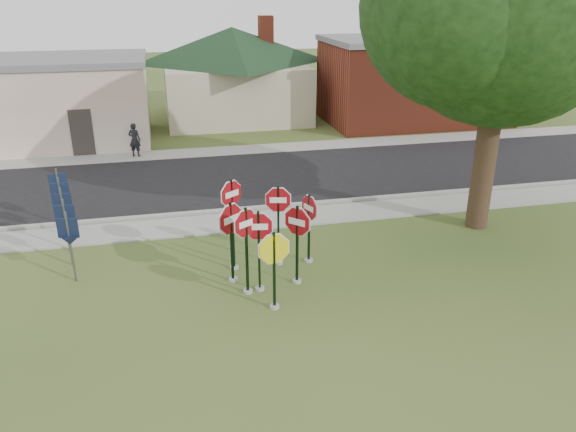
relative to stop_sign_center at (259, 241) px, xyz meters
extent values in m
plane|color=#30491B|center=(0.25, -0.91, -1.41)|extent=(120.00, 120.00, 0.00)
cube|color=gray|center=(0.25, 4.59, -1.38)|extent=(60.00, 1.60, 0.06)
cube|color=black|center=(0.25, 9.09, -1.39)|extent=(60.00, 7.00, 0.04)
cube|color=gray|center=(0.25, 13.39, -1.38)|extent=(60.00, 1.60, 0.06)
cube|color=gray|center=(0.25, 5.59, -1.34)|extent=(60.00, 0.20, 0.14)
cylinder|color=gray|center=(0.00, 0.00, -1.37)|extent=(0.24, 0.24, 0.08)
cube|color=black|center=(0.00, 0.00, -0.30)|extent=(0.07, 0.06, 2.22)
cylinder|color=white|center=(0.00, 0.00, 0.40)|extent=(1.02, 0.19, 1.03)
cylinder|color=maroon|center=(0.00, 0.00, 0.40)|extent=(0.94, 0.18, 0.95)
cube|color=white|center=(0.00, 0.00, 0.40)|extent=(0.47, 0.09, 0.16)
cylinder|color=gray|center=(0.20, -0.96, -1.37)|extent=(0.24, 0.24, 0.08)
cube|color=black|center=(0.20, -0.96, -0.39)|extent=(0.07, 0.06, 2.05)
cylinder|color=white|center=(0.20, -0.96, 0.20)|extent=(1.09, 0.14, 1.10)
cylinder|color=yellow|center=(0.20, -0.96, 0.20)|extent=(1.01, 0.13, 1.01)
cylinder|color=gray|center=(-0.33, -0.08, -1.37)|extent=(0.24, 0.24, 0.08)
cube|color=black|center=(-0.33, -0.08, -0.22)|extent=(0.08, 0.07, 2.37)
cylinder|color=white|center=(-0.33, -0.08, 0.55)|extent=(0.87, 0.57, 1.03)
cylinder|color=maroon|center=(-0.33, -0.08, 0.55)|extent=(0.81, 0.53, 0.95)
cube|color=white|center=(-0.33, -0.08, 0.55)|extent=(0.40, 0.26, 0.16)
cylinder|color=gray|center=(1.04, 0.17, -1.37)|extent=(0.24, 0.24, 0.08)
cube|color=black|center=(1.04, 0.17, -0.31)|extent=(0.08, 0.08, 2.21)
cylinder|color=white|center=(1.04, 0.17, 0.36)|extent=(0.75, 0.81, 1.09)
cylinder|color=maroon|center=(1.04, 0.17, 0.36)|extent=(0.70, 0.75, 1.01)
cube|color=white|center=(1.04, 0.17, 0.36)|extent=(0.35, 0.37, 0.17)
cylinder|color=gray|center=(0.79, 1.34, -1.37)|extent=(0.24, 0.24, 0.08)
cube|color=black|center=(0.79, 1.34, -0.22)|extent=(0.07, 0.06, 2.37)
cylinder|color=white|center=(0.79, 1.34, 0.55)|extent=(0.98, 0.25, 1.00)
cylinder|color=maroon|center=(0.79, 1.34, 0.55)|extent=(0.91, 0.24, 0.93)
cube|color=white|center=(0.79, 1.34, 0.55)|extent=(0.45, 0.12, 0.16)
cylinder|color=gray|center=(-0.49, 1.34, -1.37)|extent=(0.24, 0.24, 0.08)
cube|color=black|center=(-0.49, 1.34, -0.08)|extent=(0.08, 0.08, 2.65)
cylinder|color=white|center=(-0.49, 1.34, 0.83)|extent=(0.83, 0.62, 1.02)
cylinder|color=maroon|center=(-0.49, 1.34, 0.83)|extent=(0.77, 0.58, 0.95)
cube|color=white|center=(-0.49, 1.34, 0.83)|extent=(0.38, 0.29, 0.16)
cylinder|color=gray|center=(1.66, 1.30, -1.37)|extent=(0.24, 0.24, 0.08)
cube|color=black|center=(1.66, 1.30, -0.37)|extent=(0.07, 0.07, 2.07)
cylinder|color=white|center=(1.66, 1.30, 0.26)|extent=(0.35, 0.94, 0.99)
cylinder|color=maroon|center=(1.66, 1.30, 0.26)|extent=(0.33, 0.87, 0.92)
cube|color=white|center=(1.66, 1.30, 0.26)|extent=(0.16, 0.43, 0.16)
cylinder|color=gray|center=(-0.62, 0.65, -1.37)|extent=(0.24, 0.24, 0.08)
cube|color=black|center=(-0.62, 0.65, -0.28)|extent=(0.08, 0.08, 2.26)
cylinder|color=white|center=(-0.62, 0.65, 0.39)|extent=(0.91, 0.75, 1.16)
cylinder|color=maroon|center=(-0.62, 0.65, 0.39)|extent=(0.85, 0.70, 1.08)
cube|color=white|center=(-0.62, 0.65, 0.39)|extent=(0.42, 0.35, 0.19)
cube|color=#59595E|center=(-4.75, 1.59, -0.41)|extent=(0.05, 0.05, 2.00)
cube|color=black|center=(-4.75, 1.59, 0.14)|extent=(0.55, 0.13, 0.55)
cone|color=black|center=(-4.75, 1.59, -0.21)|extent=(0.65, 0.65, 0.25)
cube|color=#59595E|center=(-4.95, 2.59, -0.41)|extent=(0.05, 0.05, 2.00)
cube|color=black|center=(-4.95, 2.59, 0.14)|extent=(0.55, 0.09, 0.55)
cone|color=black|center=(-4.95, 2.59, -0.21)|extent=(0.62, 0.62, 0.25)
cube|color=#59595E|center=(-5.15, 3.59, -0.41)|extent=(0.05, 0.05, 2.00)
cube|color=black|center=(-5.15, 3.59, 0.14)|extent=(0.55, 0.05, 0.55)
cone|color=black|center=(-5.15, 3.59, -0.21)|extent=(0.58, 0.58, 0.25)
cube|color=#59595E|center=(-5.35, 4.59, -0.41)|extent=(0.05, 0.05, 2.00)
cube|color=black|center=(-5.35, 4.59, 0.14)|extent=(0.55, 0.05, 0.55)
cone|color=black|center=(-5.35, 4.59, -0.21)|extent=(0.58, 0.58, 0.25)
cube|color=#59595E|center=(-5.55, 5.59, -0.41)|extent=(0.05, 0.05, 2.00)
cube|color=black|center=(-5.55, 5.59, 0.14)|extent=(0.55, 0.09, 0.55)
cone|color=black|center=(-5.55, 5.59, -0.21)|extent=(0.62, 0.62, 0.25)
cube|color=silver|center=(-8.75, 17.09, 0.59)|extent=(12.00, 6.00, 4.00)
cube|color=slate|center=(-8.75, 17.09, 2.64)|extent=(12.20, 6.20, 0.30)
cube|color=#332D28|center=(-5.75, 14.11, -0.31)|extent=(1.00, 0.10, 2.20)
cube|color=#B3AB8E|center=(2.25, 21.09, 0.19)|extent=(8.00, 8.00, 3.20)
pyramid|color=black|center=(2.25, 21.09, 3.79)|extent=(11.60, 11.60, 2.00)
cube|color=maroon|center=(4.25, 21.09, 3.59)|extent=(0.80, 0.80, 1.60)
cube|color=maroon|center=(12.25, 17.59, 0.84)|extent=(10.00, 6.00, 4.50)
cube|color=slate|center=(12.25, 17.59, 3.19)|extent=(10.20, 6.20, 0.30)
cube|color=white|center=(10.25, 14.64, 1.19)|extent=(2.00, 0.08, 0.90)
cylinder|color=black|center=(7.75, 2.59, 1.37)|extent=(0.70, 0.70, 5.56)
cylinder|color=black|center=(22.25, 25.09, 0.59)|extent=(0.50, 0.50, 4.00)
sphere|color=black|center=(22.25, 25.09, 4.19)|extent=(5.60, 5.60, 5.60)
imported|color=black|center=(-3.41, 13.39, -0.57)|extent=(0.67, 0.56, 1.55)
camera|label=1|loc=(-2.15, -12.69, 5.96)|focal=35.00mm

